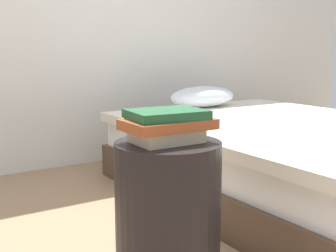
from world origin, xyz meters
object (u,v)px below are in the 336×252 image
Objects in this scene: book_cream at (166,136)px; bed at (279,157)px; book_forest at (166,114)px; book_rust at (168,124)px; side_table at (168,221)px.

bed is at bearing 26.83° from book_cream.
book_forest is at bearing 153.55° from book_cream.
book_cream is 0.75× the size of book_rust.
book_forest is (-0.00, 0.01, 0.03)m from book_rust.
book_cream is at bearing -21.36° from book_forest.
bed is 1.43m from book_forest.
bed reaches higher than side_table.
side_table is at bearing 57.90° from book_rust.
book_forest reaches higher than book_rust.
book_cream is (-0.01, 0.00, 0.31)m from side_table.
bed is 3.48× the size of side_table.
book_forest reaches higher than book_cream.
book_rust is 0.03m from book_forest.
book_cream is 0.89× the size of book_forest.
book_rust is (-1.22, -0.61, 0.41)m from bed.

